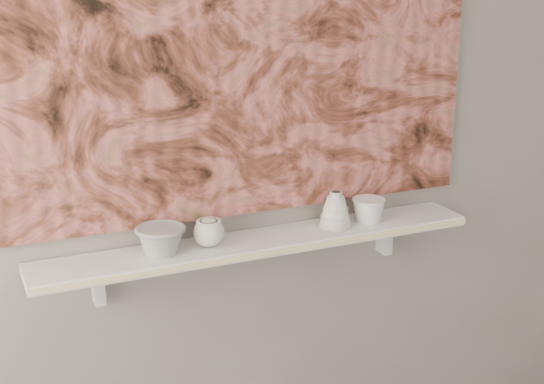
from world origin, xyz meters
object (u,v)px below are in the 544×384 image
shelf (260,243)px  bowl_grey (161,240)px  painting (249,33)px  cup_cream (209,233)px  bell_vessel (335,209)px  bowl_white (368,210)px

shelf → bowl_grey: (-0.31, 0.00, 0.06)m
painting → cup_cream: size_ratio=16.12×
shelf → bell_vessel: size_ratio=12.05×
bowl_grey → bowl_white: 0.70m
painting → bell_vessel: 0.62m
shelf → cup_cream: size_ratio=15.05×
bowl_grey → bell_vessel: bell_vessel is taller
shelf → bowl_white: bearing=0.0°
painting → bowl_white: (0.38, -0.08, -0.57)m
painting → cup_cream: (-0.17, -0.08, -0.57)m
painting → bowl_grey: painting is taller
cup_cream → bowl_white: cup_cream is taller
bowl_grey → painting: bearing=14.4°
cup_cream → shelf: bearing=0.0°
bowl_white → bell_vessel: bearing=180.0°
bowl_grey → bowl_white: bearing=0.0°
bowl_white → bowl_grey: bearing=180.0°
cup_cream → bowl_grey: bearing=180.0°
bell_vessel → bowl_white: bearing=0.0°
cup_cream → bowl_white: size_ratio=0.85×
shelf → painting: painting is taller
shelf → bowl_white: (0.38, 0.00, 0.05)m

